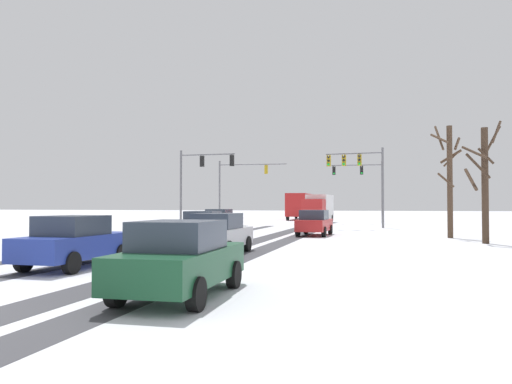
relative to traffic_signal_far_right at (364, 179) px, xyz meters
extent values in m
cube|color=#424247|center=(-3.36, -27.34, -4.61)|extent=(1.04, 38.43, 0.01)
cube|color=#424247|center=(-8.21, -27.34, -4.61)|extent=(0.85, 38.43, 0.01)
cube|color=#424247|center=(-4.92, -27.34, -4.61)|extent=(1.18, 38.43, 0.01)
cube|color=#424247|center=(-10.72, -27.34, -4.61)|extent=(0.84, 38.43, 0.01)
cube|color=white|center=(3.19, -29.08, -4.55)|extent=(4.00, 38.43, 0.12)
cylinder|color=slate|center=(1.79, 0.13, -1.36)|extent=(0.18, 0.18, 6.50)
cylinder|color=slate|center=(-0.80, -0.04, 1.49)|extent=(5.18, 0.46, 0.12)
cube|color=black|center=(-0.28, 0.00, 0.94)|extent=(0.33, 0.26, 0.90)
sphere|color=black|center=(-0.27, -0.16, 1.24)|extent=(0.20, 0.20, 0.20)
sphere|color=black|center=(-0.27, -0.16, 0.94)|extent=(0.20, 0.20, 0.20)
sphere|color=green|center=(-0.27, -0.16, 0.64)|extent=(0.20, 0.20, 0.20)
cube|color=black|center=(-3.13, -0.19, 0.94)|extent=(0.33, 0.26, 0.90)
sphere|color=black|center=(-3.12, -0.35, 1.24)|extent=(0.20, 0.20, 0.20)
sphere|color=black|center=(-3.12, -0.35, 0.94)|extent=(0.20, 0.20, 0.20)
sphere|color=green|center=(-3.12, -0.35, 0.64)|extent=(0.20, 0.20, 0.20)
cylinder|color=slate|center=(-14.58, -3.87, -1.36)|extent=(0.18, 0.18, 6.50)
cylinder|color=slate|center=(-11.08, -3.64, 1.49)|extent=(7.01, 0.58, 0.12)
cube|color=#B79319|center=(-9.68, -3.55, 0.94)|extent=(0.33, 0.26, 0.90)
sphere|color=black|center=(-9.69, -3.39, 1.24)|extent=(0.20, 0.20, 0.20)
sphere|color=black|center=(-9.69, -3.39, 0.94)|extent=(0.20, 0.20, 0.20)
sphere|color=green|center=(-9.69, -3.39, 0.64)|extent=(0.20, 0.20, 0.20)
cylinder|color=slate|center=(1.79, -11.87, -1.36)|extent=(0.18, 0.18, 6.50)
cylinder|color=slate|center=(-0.46, -11.76, 1.49)|extent=(4.50, 0.32, 0.12)
cube|color=#B79319|center=(-0.01, -11.79, 0.94)|extent=(0.33, 0.25, 0.90)
sphere|color=black|center=(-0.02, -11.95, 1.24)|extent=(0.20, 0.20, 0.20)
sphere|color=black|center=(-0.02, -11.95, 0.94)|extent=(0.20, 0.20, 0.20)
sphere|color=green|center=(-0.02, -11.95, 0.64)|extent=(0.20, 0.20, 0.20)
cube|color=#B79319|center=(-1.25, -11.73, 0.94)|extent=(0.33, 0.25, 0.90)
sphere|color=black|center=(-1.26, -11.89, 1.24)|extent=(0.20, 0.20, 0.20)
sphere|color=black|center=(-1.26, -11.89, 0.94)|extent=(0.20, 0.20, 0.20)
sphere|color=green|center=(-1.26, -11.89, 0.64)|extent=(0.20, 0.20, 0.20)
cube|color=#B79319|center=(-2.48, -11.67, 0.94)|extent=(0.33, 0.25, 0.90)
sphere|color=black|center=(-2.49, -11.83, 1.24)|extent=(0.20, 0.20, 0.20)
sphere|color=black|center=(-2.49, -11.83, 0.94)|extent=(0.20, 0.20, 0.20)
sphere|color=green|center=(-2.49, -11.83, 0.64)|extent=(0.20, 0.20, 0.20)
cylinder|color=slate|center=(-14.58, -13.87, -1.36)|extent=(0.18, 0.18, 6.50)
cylinder|color=slate|center=(-12.22, -13.90, 1.49)|extent=(4.74, 0.19, 0.12)
cube|color=black|center=(-12.69, -13.89, 0.94)|extent=(0.32, 0.24, 0.90)
sphere|color=black|center=(-12.69, -13.73, 1.24)|extent=(0.20, 0.20, 0.20)
sphere|color=black|center=(-12.69, -13.73, 0.94)|extent=(0.20, 0.20, 0.20)
sphere|color=green|center=(-12.69, -13.73, 0.64)|extent=(0.20, 0.20, 0.20)
cube|color=black|center=(-10.09, -13.93, 0.94)|extent=(0.32, 0.24, 0.90)
sphere|color=black|center=(-10.08, -13.77, 1.24)|extent=(0.20, 0.20, 0.20)
sphere|color=black|center=(-10.08, -13.77, 0.94)|extent=(0.20, 0.20, 0.20)
sphere|color=green|center=(-10.08, -13.77, 0.64)|extent=(0.20, 0.20, 0.20)
cube|color=black|center=(-10.35, -16.22, -3.94)|extent=(1.77, 4.13, 0.70)
cube|color=#2D3847|center=(-10.35, -16.37, -3.29)|extent=(1.59, 1.93, 0.60)
cylinder|color=black|center=(-11.13, -14.94, -4.29)|extent=(0.23, 0.64, 0.64)
cylinder|color=black|center=(-9.52, -14.97, -4.29)|extent=(0.23, 0.64, 0.64)
cylinder|color=black|center=(-11.18, -17.48, -4.29)|extent=(0.23, 0.64, 0.64)
cylinder|color=black|center=(-9.56, -17.51, -4.29)|extent=(0.23, 0.64, 0.64)
cube|color=red|center=(-2.46, -20.71, -3.94)|extent=(1.90, 4.18, 0.70)
cube|color=#2D3847|center=(-2.47, -20.86, -3.29)|extent=(1.65, 1.98, 0.60)
cylinder|color=black|center=(-3.21, -19.40, -4.29)|extent=(0.25, 0.65, 0.64)
cylinder|color=black|center=(-1.59, -19.48, -4.29)|extent=(0.25, 0.65, 0.64)
cylinder|color=black|center=(-3.33, -21.94, -4.29)|extent=(0.25, 0.65, 0.64)
cylinder|color=black|center=(-1.72, -22.02, -4.29)|extent=(0.25, 0.65, 0.64)
cube|color=slate|center=(-7.50, -27.13, -3.94)|extent=(1.91, 4.18, 0.70)
cube|color=#2D3847|center=(-7.49, -27.28, -3.29)|extent=(1.66, 1.98, 0.60)
cylinder|color=black|center=(-8.38, -25.90, -4.29)|extent=(0.25, 0.65, 0.64)
cylinder|color=black|center=(-6.76, -25.82, -4.29)|extent=(0.25, 0.65, 0.64)
cylinder|color=black|center=(-8.24, -28.44, -4.29)|extent=(0.25, 0.65, 0.64)
cylinder|color=black|center=(-6.63, -28.36, -4.29)|extent=(0.25, 0.65, 0.64)
cube|color=#B7BABF|center=(-4.64, -33.06, -3.94)|extent=(1.77, 4.13, 0.70)
cube|color=#2D3847|center=(-4.64, -33.21, -3.29)|extent=(1.59, 1.93, 0.60)
cylinder|color=black|center=(-5.43, -31.78, -4.29)|extent=(0.23, 0.64, 0.64)
cylinder|color=black|center=(-3.81, -31.81, -4.29)|extent=(0.23, 0.64, 0.64)
cylinder|color=black|center=(-5.47, -34.32, -4.29)|extent=(0.23, 0.64, 0.64)
cylinder|color=black|center=(-3.85, -34.35, -4.29)|extent=(0.23, 0.64, 0.64)
cube|color=#233899|center=(-7.63, -38.06, -3.94)|extent=(1.76, 4.12, 0.70)
cube|color=#2D3847|center=(-7.64, -38.21, -3.29)|extent=(1.59, 1.92, 0.60)
cylinder|color=black|center=(-8.42, -36.78, -4.29)|extent=(0.23, 0.64, 0.64)
cylinder|color=black|center=(-6.81, -36.80, -4.29)|extent=(0.23, 0.64, 0.64)
cylinder|color=black|center=(-8.46, -39.32, -4.29)|extent=(0.23, 0.64, 0.64)
cylinder|color=black|center=(-6.84, -39.34, -4.29)|extent=(0.23, 0.64, 0.64)
cube|color=#194C2D|center=(-2.53, -41.62, -3.94)|extent=(1.80, 4.14, 0.70)
cube|color=#2D3847|center=(-2.53, -41.77, -3.29)|extent=(1.61, 1.94, 0.60)
cylinder|color=black|center=(-3.37, -40.37, -4.29)|extent=(0.24, 0.65, 0.64)
cylinder|color=black|center=(-1.76, -40.33, -4.29)|extent=(0.24, 0.65, 0.64)
cylinder|color=black|center=(-3.31, -42.92, -4.29)|extent=(0.24, 0.65, 0.64)
cylinder|color=black|center=(-1.69, -42.88, -4.29)|extent=(0.24, 0.65, 0.64)
cube|color=#B21E1E|center=(-8.61, 12.17, -2.68)|extent=(2.72, 11.05, 2.90)
cube|color=#283342|center=(-8.61, 12.17, -2.33)|extent=(2.74, 10.17, 0.90)
cylinder|color=black|center=(-7.34, 8.34, -4.13)|extent=(0.32, 0.97, 0.96)
cylinder|color=black|center=(-9.72, 8.29, -4.13)|extent=(0.32, 0.97, 0.96)
cylinder|color=black|center=(-7.49, 15.49, -4.13)|extent=(0.32, 0.97, 0.96)
cylinder|color=black|center=(-9.86, 15.44, -4.13)|extent=(0.32, 0.97, 0.96)
cube|color=red|center=(-4.93, -2.79, -3.14)|extent=(2.21, 2.30, 2.10)
cube|color=silver|center=(-4.75, 0.91, -2.89)|extent=(2.46, 5.30, 2.60)
cylinder|color=black|center=(-3.90, -2.40, -4.19)|extent=(0.32, 0.85, 0.84)
cylinder|color=black|center=(-5.92, -2.30, -4.19)|extent=(0.32, 0.85, 0.84)
cylinder|color=black|center=(-3.67, 2.28, -4.19)|extent=(0.32, 0.85, 0.84)
cylinder|color=black|center=(-5.69, 2.38, -4.19)|extent=(0.32, 0.85, 0.84)
cylinder|color=#423023|center=(6.72, -24.83, -1.68)|extent=(0.33, 0.33, 5.87)
cylinder|color=#423023|center=(6.31, -25.28, -0.71)|extent=(1.07, 0.97, 1.35)
cylinder|color=#423023|center=(7.29, -24.76, 1.01)|extent=(0.26, 1.22, 0.99)
cylinder|color=#423023|center=(6.14, -25.27, -0.03)|extent=(1.02, 1.27, 0.79)
cylinder|color=#423023|center=(7.13, -24.55, 0.60)|extent=(0.71, 0.98, 1.44)
cylinder|color=#423023|center=(6.71, -25.17, -0.22)|extent=(0.78, 0.14, 0.86)
cylinder|color=#423023|center=(6.04, -24.96, -1.37)|extent=(0.44, 1.49, 1.21)
cylinder|color=#4C3828|center=(5.57, -20.95, -1.30)|extent=(0.32, 0.32, 6.62)
cylinder|color=#4C3828|center=(5.99, -20.90, 0.94)|extent=(0.26, 0.95, 0.66)
cylinder|color=#4C3828|center=(5.30, -21.34, -1.21)|extent=(0.91, 0.69, 0.91)
cylinder|color=#4C3828|center=(5.69, -20.56, 0.07)|extent=(0.88, 0.36, 0.89)
cylinder|color=#4C3828|center=(4.97, -21.34, 1.23)|extent=(0.93, 1.32, 0.76)
cylinder|color=#4C3828|center=(4.98, -21.10, 1.30)|extent=(0.45, 1.30, 1.60)
cylinder|color=#4C3828|center=(5.72, -20.38, 0.24)|extent=(1.25, 0.47, 0.83)
camera|label=1|loc=(1.59, -51.17, -2.65)|focal=33.71mm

